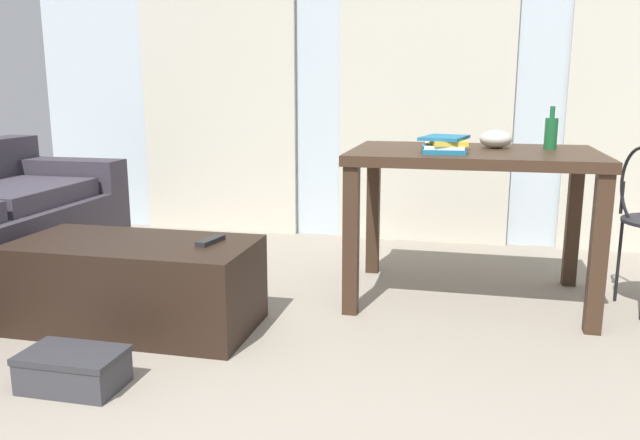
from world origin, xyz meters
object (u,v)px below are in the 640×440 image
book_stack (445,144)px  shoebox (73,369)px  craft_table (473,172)px  bottle_near (551,133)px  coffee_table (136,284)px  bowl (496,139)px  tv_remote_primary (210,241)px

book_stack → shoebox: bearing=-135.6°
craft_table → bottle_near: 0.43m
coffee_table → craft_table: bearing=27.0°
book_stack → shoebox: 1.88m
bottle_near → coffee_table: bearing=-154.5°
shoebox → coffee_table: bearing=97.0°
craft_table → shoebox: 2.00m
coffee_table → bowl: 1.88m
book_stack → tv_remote_primary: 1.18m
bowl → shoebox: 2.20m
coffee_table → bowl: size_ratio=6.67×
craft_table → book_stack: size_ratio=3.69×
coffee_table → shoebox: 0.62m
bottle_near → bowl: (-0.26, -0.01, -0.04)m
craft_table → shoebox: craft_table is taller
bowl → book_stack: bearing=-134.5°
bottle_near → shoebox: bottle_near is taller
bottle_near → bowl: bearing=-178.6°
coffee_table → bowl: bowl is taller
shoebox → craft_table: bearing=44.2°
bowl → tv_remote_primary: bowl is taller
craft_table → tv_remote_primary: craft_table is taller
tv_remote_primary → bowl: bearing=44.1°
bottle_near → bowl: 0.26m
bowl → shoebox: (-1.48, -1.46, -0.73)m
craft_table → bowl: 0.22m
book_stack → tv_remote_primary: bearing=-150.0°
craft_table → bottle_near: bearing=19.1°
book_stack → shoebox: size_ratio=0.89×
tv_remote_primary → shoebox: tv_remote_primary is taller
coffee_table → book_stack: 1.56m
craft_table → tv_remote_primary: 1.32m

